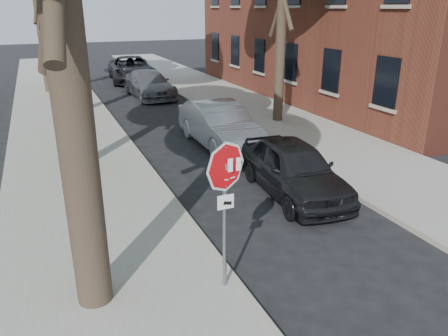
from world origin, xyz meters
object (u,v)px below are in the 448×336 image
(car_a, at_px, (294,168))
(car_d, at_px, (132,69))
(car_b, at_px, (220,125))
(car_c, at_px, (149,84))
(stop_sign, at_px, (225,188))

(car_a, xyz_separation_m, car_d, (-0.05, 20.10, 0.09))
(car_b, distance_m, car_c, 9.77)
(car_a, xyz_separation_m, car_b, (-0.13, 4.70, 0.04))
(car_a, xyz_separation_m, car_c, (-0.26, 14.47, -0.01))
(car_c, distance_m, car_d, 5.63)
(car_c, bearing_deg, stop_sign, -102.09)
(car_a, distance_m, car_c, 14.47)
(stop_sign, height_order, car_b, stop_sign)
(stop_sign, height_order, car_c, stop_sign)
(car_c, height_order, car_d, car_d)
(stop_sign, relative_size, car_b, 0.57)
(stop_sign, xyz_separation_m, car_a, (3.30, 3.21, -1.23))
(car_d, bearing_deg, car_b, -84.95)
(stop_sign, relative_size, car_d, 0.45)
(stop_sign, relative_size, car_a, 0.62)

